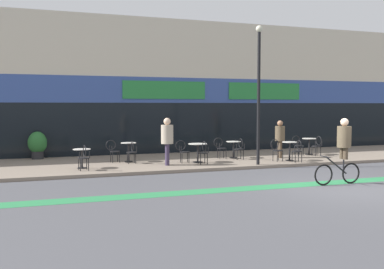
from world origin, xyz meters
TOP-DOWN VIEW (x-y plane):
  - ground_plane at (0.00, 0.00)m, footprint 120.00×120.00m
  - sidewalk_slab at (0.00, 7.25)m, footprint 40.00×5.50m
  - storefront_facade at (0.00, 11.97)m, footprint 40.00×4.06m
  - bike_lane_stripe at (0.00, 1.03)m, footprint 36.00×0.70m
  - bistro_table_0 at (-6.94, 6.02)m, footprint 0.63×0.63m
  - bistro_table_1 at (-4.96, 7.35)m, footprint 0.62×0.62m
  - bistro_table_2 at (-2.39, 6.22)m, footprint 0.76×0.76m
  - bistro_table_3 at (-0.42, 7.09)m, footprint 0.63×0.63m
  - bistro_table_4 at (1.38, 5.48)m, footprint 0.61×0.61m
  - bistro_table_5 at (3.46, 7.15)m, footprint 0.65×0.65m
  - cafe_chair_0_near at (-6.93, 5.40)m, footprint 0.44×0.59m
  - cafe_chair_1_near at (-4.96, 6.72)m, footprint 0.40×0.58m
  - cafe_chair_1_side at (-5.59, 7.34)m, footprint 0.59×0.43m
  - cafe_chair_2_near at (-2.40, 5.59)m, footprint 0.41×0.58m
  - cafe_chair_2_side at (-3.02, 6.23)m, footprint 0.59×0.44m
  - cafe_chair_3_near at (-0.42, 6.46)m, footprint 0.42×0.59m
  - cafe_chair_3_side at (-1.04, 7.09)m, footprint 0.58×0.42m
  - cafe_chair_4_near at (1.37, 4.86)m, footprint 0.45×0.60m
  - cafe_chair_4_side at (0.75, 5.47)m, footprint 0.60×0.45m
  - cafe_chair_5_near at (3.46, 6.52)m, footprint 0.40×0.57m
  - cafe_chair_5_side at (2.83, 7.15)m, footprint 0.58×0.40m
  - planter_pot at (-8.42, 9.58)m, footprint 0.79×0.79m
  - lamp_post at (-0.44, 4.81)m, footprint 0.26×0.26m
  - cyclist_0 at (0.25, 0.71)m, footprint 1.63×0.48m
  - pedestrian_near_end at (-3.78, 5.82)m, footprint 0.57×0.57m
  - pedestrian_far_end at (1.50, 6.48)m, footprint 0.49×0.49m

SIDE VIEW (x-z plane):
  - ground_plane at x=0.00m, z-range 0.00..0.00m
  - bike_lane_stripe at x=0.00m, z-range 0.00..0.01m
  - sidewalk_slab at x=0.00m, z-range 0.00..0.12m
  - bistro_table_0 at x=-6.94m, z-range 0.27..0.97m
  - bistro_table_3 at x=-0.42m, z-range 0.27..0.99m
  - cafe_chair_0_near at x=-6.93m, z-range 0.19..1.09m
  - cafe_chair_1_near at x=-4.96m, z-range 0.19..1.09m
  - cafe_chair_1_side at x=-5.59m, z-range 0.19..1.09m
  - cafe_chair_2_near at x=-2.40m, z-range 0.19..1.09m
  - cafe_chair_2_side at x=-3.02m, z-range 0.19..1.09m
  - cafe_chair_3_near at x=-0.42m, z-range 0.19..1.09m
  - cafe_chair_3_side at x=-1.04m, z-range 0.19..1.09m
  - cafe_chair_4_near at x=1.37m, z-range 0.19..1.09m
  - cafe_chair_4_side at x=0.75m, z-range 0.19..1.09m
  - cafe_chair_5_near at x=3.46m, z-range 0.19..1.09m
  - cafe_chair_5_side at x=2.83m, z-range 0.19..1.09m
  - bistro_table_5 at x=3.46m, z-range 0.28..1.03m
  - bistro_table_2 at x=-2.39m, z-range 0.29..1.04m
  - bistro_table_1 at x=-4.96m, z-range 0.28..1.05m
  - bistro_table_4 at x=1.38m, z-range 0.28..1.05m
  - planter_pot at x=-8.42m, z-range 0.16..1.33m
  - pedestrian_far_end at x=1.50m, z-range 0.27..1.90m
  - cyclist_0 at x=0.25m, z-range 0.17..2.18m
  - pedestrian_near_end at x=-3.78m, z-range 0.29..2.09m
  - lamp_post at x=-0.44m, z-range 0.52..5.82m
  - storefront_facade at x=0.00m, z-range -0.02..6.47m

